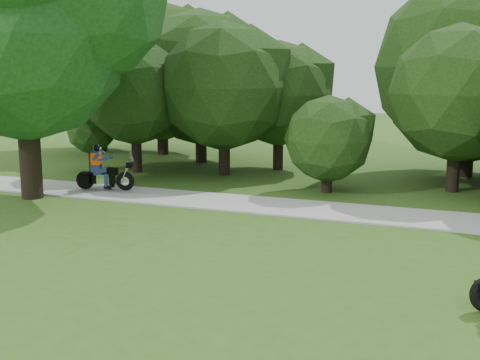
# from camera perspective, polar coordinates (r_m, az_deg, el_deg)

# --- Properties ---
(ground) EXTENTS (100.00, 100.00, 0.00)m
(ground) POSITION_cam_1_polar(r_m,az_deg,el_deg) (9.92, 4.69, -13.63)
(ground) COLOR #345919
(ground) RESTS_ON ground
(walkway) EXTENTS (60.00, 2.20, 0.06)m
(walkway) POSITION_cam_1_polar(r_m,az_deg,el_deg) (17.36, 12.23, -3.20)
(walkway) COLOR #A5A5A0
(walkway) RESTS_ON ground
(tree_line) EXTENTS (39.07, 12.58, 7.82)m
(tree_line) POSITION_cam_1_polar(r_m,az_deg,el_deg) (23.75, 19.29, 9.08)
(tree_line) COLOR black
(tree_line) RESTS_ON ground
(big_tree_west) EXTENTS (8.64, 6.56, 9.96)m
(big_tree_west) POSITION_cam_1_polar(r_m,az_deg,el_deg) (20.39, -19.46, 14.64)
(big_tree_west) COLOR black
(big_tree_west) RESTS_ON ground
(touring_motorcycle) EXTENTS (2.02, 0.94, 1.56)m
(touring_motorcycle) POSITION_cam_1_polar(r_m,az_deg,el_deg) (20.73, -13.04, 0.63)
(touring_motorcycle) COLOR black
(touring_motorcycle) RESTS_ON walkway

